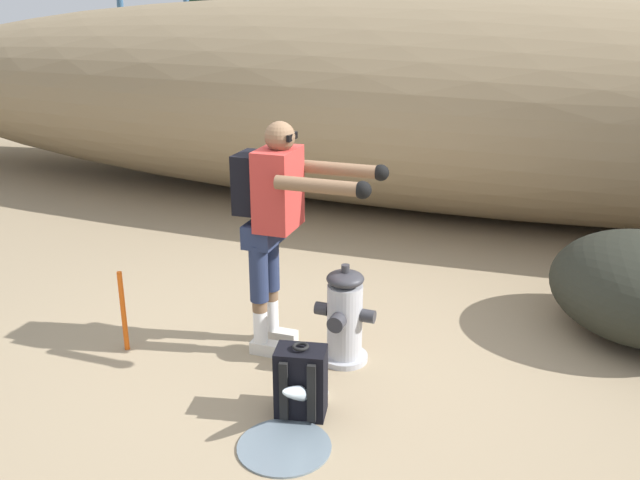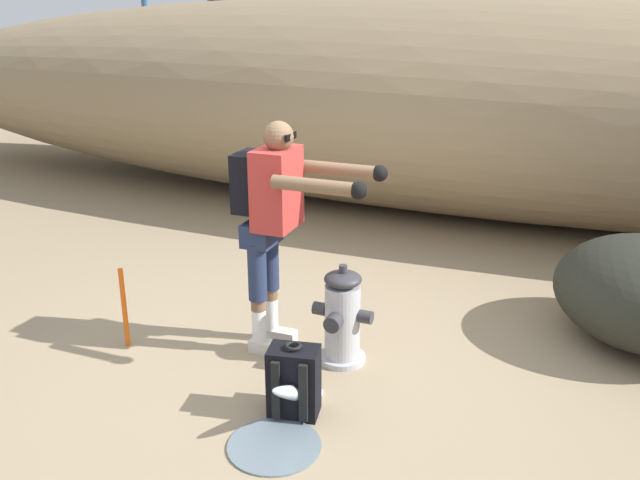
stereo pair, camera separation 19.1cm
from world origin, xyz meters
name	(u,v)px [view 2 (the right image)]	position (x,y,z in m)	size (l,w,h in m)	color
ground_plane	(301,358)	(0.00, 0.00, -0.02)	(56.00, 56.00, 0.04)	#998466
dirt_embankment	(443,105)	(0.00, 3.93, 1.20)	(16.26, 3.20, 2.39)	#897556
fire_hydrant	(342,318)	(0.29, 0.05, 0.33)	(0.42, 0.38, 0.71)	#B2B2B7
hydrant_water_jet	(299,406)	(0.29, -0.67, 0.07)	(0.54, 1.18, 0.64)	silver
utility_worker	(275,210)	(-0.20, 0.04, 1.04)	(0.98, 0.55, 1.64)	beige
spare_backpack	(294,381)	(0.25, -0.65, 0.22)	(0.34, 0.33, 0.47)	black
survey_stake	(124,308)	(-1.22, -0.35, 0.30)	(0.04, 0.04, 0.60)	#E55914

